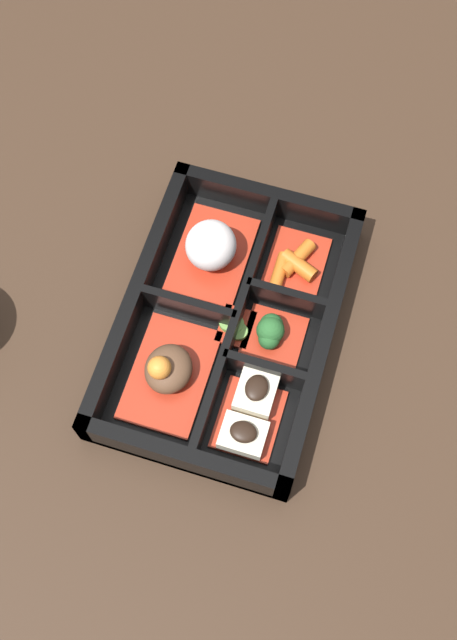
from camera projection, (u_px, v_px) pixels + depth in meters
The scene contains 9 objects.
ground_plane at pixel (228, 330), 0.76m from camera, with size 3.00×3.00×0.00m, color #382619.
bento_base at pixel (228, 328), 0.76m from camera, with size 0.30×0.20×0.01m.
bento_rim at pixel (231, 322), 0.74m from camera, with size 0.30×0.20×0.04m.
bowl_stew at pixel (168, 371), 0.72m from camera, with size 0.11×0.07×0.05m.
bowl_rice at pixel (211, 248), 0.76m from camera, with size 0.11×0.07×0.05m.
bowl_tofu at pixel (250, 413), 0.70m from camera, with size 0.08×0.06×0.03m.
bowl_greens at pixel (271, 332), 0.73m from camera, with size 0.06×0.06×0.03m.
bowl_carrots at pixel (294, 264), 0.77m from camera, with size 0.08×0.06×0.02m.
bowl_pickles at pixel (235, 325), 0.75m from camera, with size 0.04×0.03×0.01m.
Camera 1 is at (-0.28, -0.09, 0.70)m, focal length 42.00 mm.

